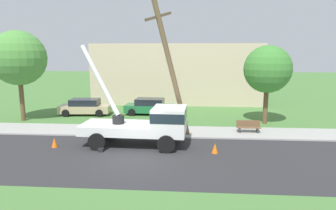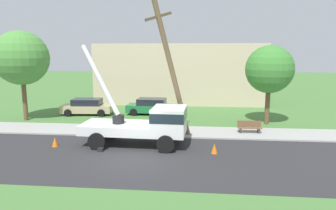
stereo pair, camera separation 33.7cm
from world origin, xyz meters
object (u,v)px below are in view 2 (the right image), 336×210
(parked_sedan_green, at_px, (152,106))
(roadside_tree_far, at_px, (21,58))
(traffic_cone_curbside, at_px, (180,136))
(traffic_cone_ahead, at_px, (214,148))
(roadside_tree_near, at_px, (269,70))
(park_bench, at_px, (249,127))
(leaning_utility_pole, at_px, (172,69))
(utility_truck, at_px, (148,122))
(parked_sedan_tan, at_px, (87,107))
(traffic_cone_behind, at_px, (55,142))

(parked_sedan_green, xyz_separation_m, roadside_tree_far, (-9.98, -3.29, 4.33))
(traffic_cone_curbside, bearing_deg, traffic_cone_ahead, -49.67)
(roadside_tree_near, height_order, roadside_tree_far, roadside_tree_far)
(roadside_tree_near, bearing_deg, parked_sedan_green, 163.20)
(roadside_tree_far, bearing_deg, park_bench, -8.70)
(traffic_cone_ahead, bearing_deg, leaning_utility_pole, 134.09)
(leaning_utility_pole, height_order, parked_sedan_green, leaning_utility_pole)
(utility_truck, relative_size, parked_sedan_green, 1.51)
(parked_sedan_tan, bearing_deg, utility_truck, -51.09)
(utility_truck, relative_size, park_bench, 4.22)
(roadside_tree_far, bearing_deg, parked_sedan_tan, 31.87)
(roadside_tree_near, bearing_deg, traffic_cone_behind, -152.88)
(traffic_cone_curbside, relative_size, parked_sedan_green, 0.12)
(parked_sedan_tan, bearing_deg, parked_sedan_green, 6.51)
(utility_truck, height_order, roadside_tree_far, roadside_tree_far)
(parked_sedan_green, bearing_deg, roadside_tree_far, -161.73)
(roadside_tree_near, distance_m, roadside_tree_far, 19.46)
(utility_truck, distance_m, roadside_tree_near, 10.81)
(traffic_cone_curbside, bearing_deg, roadside_tree_far, 160.65)
(traffic_cone_curbside, xyz_separation_m, roadside_tree_far, (-12.93, 4.54, 4.76))
(utility_truck, xyz_separation_m, parked_sedan_tan, (-6.85, 8.49, -0.70))
(traffic_cone_ahead, relative_size, roadside_tree_near, 0.09)
(traffic_cone_behind, distance_m, parked_sedan_green, 10.81)
(utility_truck, bearing_deg, traffic_cone_curbside, 35.58)
(leaning_utility_pole, height_order, traffic_cone_curbside, leaning_utility_pole)
(traffic_cone_curbside, xyz_separation_m, parked_sedan_tan, (-8.69, 7.18, 0.43))
(traffic_cone_curbside, distance_m, parked_sedan_green, 8.38)
(leaning_utility_pole, xyz_separation_m, roadside_tree_far, (-12.40, 4.29, 0.58))
(utility_truck, bearing_deg, parked_sedan_tan, 128.91)
(utility_truck, relative_size, roadside_tree_far, 0.94)
(traffic_cone_ahead, height_order, roadside_tree_near, roadside_tree_near)
(utility_truck, bearing_deg, roadside_tree_far, 152.21)
(leaning_utility_pole, distance_m, roadside_tree_near, 8.48)
(traffic_cone_behind, xyz_separation_m, roadside_tree_near, (13.77, 7.05, 3.94))
(traffic_cone_behind, relative_size, roadside_tree_far, 0.08)
(utility_truck, height_order, traffic_cone_behind, utility_truck)
(traffic_cone_behind, xyz_separation_m, park_bench, (11.93, 3.92, 0.18))
(utility_truck, bearing_deg, roadside_tree_near, 37.03)
(traffic_cone_behind, xyz_separation_m, roadside_tree_far, (-5.67, 6.61, 4.76))
(leaning_utility_pole, height_order, roadside_tree_far, leaning_utility_pole)
(leaning_utility_pole, relative_size, park_bench, 5.45)
(leaning_utility_pole, relative_size, traffic_cone_ahead, 15.56)
(leaning_utility_pole, xyz_separation_m, traffic_cone_behind, (-6.73, -2.33, -4.19))
(park_bench, bearing_deg, traffic_cone_curbside, -158.39)
(traffic_cone_behind, bearing_deg, parked_sedan_green, 66.50)
(leaning_utility_pole, bearing_deg, parked_sedan_tan, 139.63)
(traffic_cone_curbside, height_order, roadside_tree_far, roadside_tree_far)
(traffic_cone_behind, relative_size, traffic_cone_curbside, 1.00)
(parked_sedan_green, xyz_separation_m, roadside_tree_near, (9.46, -2.86, 3.50))
(park_bench, bearing_deg, roadside_tree_near, 59.56)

